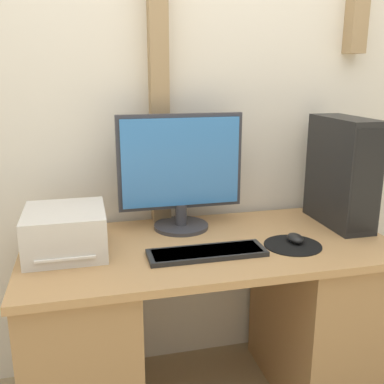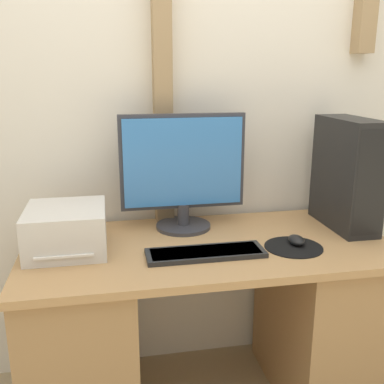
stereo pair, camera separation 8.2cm
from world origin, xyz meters
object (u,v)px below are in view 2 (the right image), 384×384
keyboard (206,253)px  printer (66,229)px  computer_tower (347,174)px  mouse (296,240)px  monitor (183,169)px

keyboard → printer: printer is taller
computer_tower → mouse: bearing=-149.3°
monitor → printer: (-0.48, -0.17, -0.18)m
computer_tower → printer: size_ratio=1.48×
keyboard → computer_tower: size_ratio=0.93×
monitor → mouse: (0.41, -0.29, -0.24)m
keyboard → printer: size_ratio=1.39×
printer → computer_tower: bearing=2.6°
monitor → computer_tower: bearing=-9.3°
monitor → printer: monitor is taller
mouse → printer: size_ratio=0.28×
monitor → mouse: bearing=-35.6°
printer → mouse: bearing=-7.9°
keyboard → computer_tower: computer_tower is taller
keyboard → mouse: 0.38m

